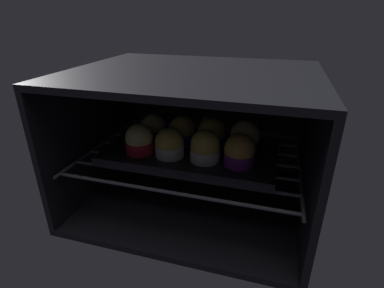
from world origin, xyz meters
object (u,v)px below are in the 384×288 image
(baking_tray, at_px, (192,152))
(muffin_row1_col3, at_px, (245,137))
(muffin_row0_col3, at_px, (240,152))
(muffin_row0_col0, at_px, (139,140))
(muffin_row0_col2, at_px, (205,147))
(muffin_row1_col0, at_px, (153,128))
(muffin_row1_col2, at_px, (211,134))
(muffin_row1_col1, at_px, (182,131))
(muffin_row0_col1, at_px, (170,144))

(baking_tray, xyz_separation_m, muffin_row1_col3, (0.13, 0.04, 0.04))
(baking_tray, relative_size, muffin_row0_col3, 5.54)
(baking_tray, xyz_separation_m, muffin_row0_col0, (-0.13, -0.05, 0.04))
(baking_tray, relative_size, muffin_row0_col0, 5.55)
(muffin_row0_col3, bearing_deg, muffin_row0_col2, -179.95)
(muffin_row1_col0, height_order, muffin_row1_col2, muffin_row1_col2)
(muffin_row1_col1, distance_m, muffin_row1_col3, 0.17)
(muffin_row0_col1, distance_m, muffin_row1_col3, 0.19)
(baking_tray, distance_m, muffin_row0_col1, 0.07)
(muffin_row0_col2, height_order, muffin_row1_col3, muffin_row1_col3)
(muffin_row0_col0, relative_size, muffin_row0_col2, 0.99)
(muffin_row0_col1, height_order, muffin_row1_col3, muffin_row1_col3)
(muffin_row0_col1, bearing_deg, muffin_row0_col2, 1.24)
(baking_tray, distance_m, muffin_row0_col2, 0.07)
(muffin_row0_col2, relative_size, muffin_row1_col1, 1.03)
(muffin_row1_col0, relative_size, muffin_row1_col2, 0.92)
(muffin_row1_col0, distance_m, muffin_row1_col1, 0.09)
(muffin_row1_col1, bearing_deg, muffin_row0_col1, -92.69)
(baking_tray, distance_m, muffin_row1_col2, 0.07)
(baking_tray, bearing_deg, muffin_row1_col0, 160.41)
(muffin_row0_col2, distance_m, muffin_row1_col2, 0.09)
(muffin_row1_col0, height_order, muffin_row1_col1, muffin_row1_col1)
(muffin_row0_col0, bearing_deg, muffin_row0_col1, 0.79)
(muffin_row0_col2, height_order, muffin_row0_col3, same)
(muffin_row1_col1, height_order, muffin_row1_col3, muffin_row1_col3)
(baking_tray, relative_size, muffin_row0_col2, 5.52)
(muffin_row1_col2, xyz_separation_m, muffin_row1_col3, (0.09, -0.00, 0.00))
(muffin_row0_col2, relative_size, muffin_row1_col2, 0.97)
(muffin_row1_col3, bearing_deg, muffin_row1_col0, 179.66)
(muffin_row0_col3, relative_size, muffin_row1_col3, 0.98)
(muffin_row0_col3, bearing_deg, muffin_row1_col1, 152.99)
(muffin_row0_col3, distance_m, muffin_row1_col3, 0.09)
(baking_tray, xyz_separation_m, muffin_row0_col2, (0.05, -0.04, 0.04))
(baking_tray, bearing_deg, muffin_row0_col2, -43.49)
(muffin_row0_col1, bearing_deg, muffin_row1_col1, 87.31)
(muffin_row0_col3, xyz_separation_m, muffin_row1_col1, (-0.17, 0.09, -0.00))
(muffin_row0_col0, distance_m, muffin_row1_col1, 0.12)
(baking_tray, bearing_deg, muffin_row0_col3, -18.47)
(muffin_row0_col1, bearing_deg, baking_tray, 45.00)
(muffin_row1_col1, bearing_deg, muffin_row0_col3, -27.01)
(muffin_row1_col0, relative_size, muffin_row1_col3, 0.93)
(muffin_row0_col2, distance_m, muffin_row1_col1, 0.12)
(muffin_row0_col3, bearing_deg, muffin_row0_col0, -179.29)
(baking_tray, bearing_deg, muffin_row1_col2, 49.54)
(muffin_row0_col3, distance_m, muffin_row1_col2, 0.13)
(muffin_row0_col3, distance_m, muffin_row1_col1, 0.19)
(muffin_row0_col1, xyz_separation_m, muffin_row0_col3, (0.17, 0.00, 0.00))
(muffin_row0_col2, height_order, muffin_row1_col1, muffin_row0_col2)
(muffin_row0_col2, relative_size, muffin_row1_col0, 1.06)
(muffin_row1_col2, bearing_deg, muffin_row1_col1, -177.42)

